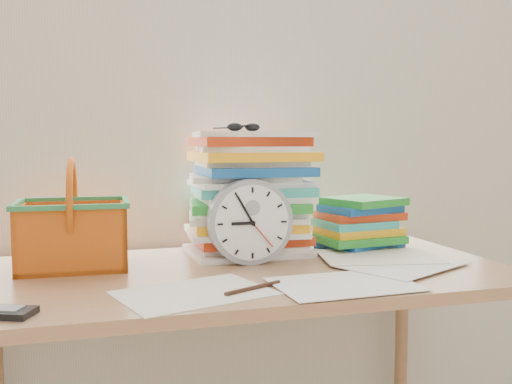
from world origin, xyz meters
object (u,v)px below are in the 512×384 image
object	(u,v)px
paper_stack	(249,193)
clock	(250,222)
desk	(243,297)
book_stack	(357,223)
basket	(73,215)

from	to	relation	value
paper_stack	clock	xyz separation A→B (m)	(-0.04, -0.15, -0.06)
desk	clock	distance (m)	0.20
desk	clock	size ratio (longest dim) A/B	6.05
book_stack	basket	size ratio (longest dim) A/B	0.95
paper_stack	book_stack	size ratio (longest dim) A/B	1.34
desk	paper_stack	world-z (taller)	paper_stack
desk	basket	bearing A→B (deg)	161.64
desk	basket	size ratio (longest dim) A/B	4.96
book_stack	clock	bearing A→B (deg)	-161.78
book_stack	basket	xyz separation A→B (m)	(-0.84, -0.04, 0.06)
book_stack	basket	bearing A→B (deg)	-177.05
book_stack	desk	bearing A→B (deg)	-156.21
paper_stack	basket	bearing A→B (deg)	-172.25
desk	paper_stack	distance (m)	0.34
paper_stack	book_stack	xyz separation A→B (m)	(0.34, -0.02, -0.10)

